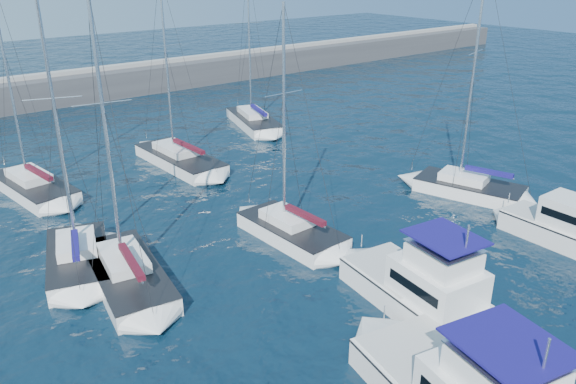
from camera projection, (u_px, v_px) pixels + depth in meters
ground at (413, 310)px, 26.25m from camera, size 220.00×220.00×0.00m
breakwater at (54, 94)px, 63.40m from camera, size 160.00×6.00×4.45m
motor_yacht_stbd_inner at (426, 291)px, 25.70m from camera, size 4.47×8.46×4.69m
motor_yacht_stbd_outer at (558, 226)px, 32.37m from camera, size 2.86×5.65×3.20m
sailboat_mid_a at (78, 259)px, 29.65m from camera, size 5.00×7.51×14.38m
sailboat_mid_b at (127, 274)px, 28.21m from camera, size 4.31×8.46×14.59m
sailboat_mid_c at (291, 231)px, 32.72m from camera, size 3.18×7.00×13.56m
sailboat_mid_e at (469, 187)px, 38.84m from camera, size 5.03×7.68×15.54m
sailboat_back_a at (33, 187)px, 39.01m from camera, size 4.12×8.54×15.70m
sailboat_back_b at (180, 159)px, 44.41m from camera, size 3.48×9.34×14.70m
sailboat_back_c at (254, 121)px, 54.78m from camera, size 5.52×9.49×15.51m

